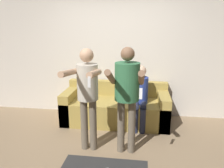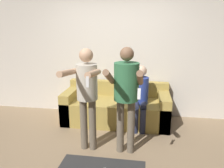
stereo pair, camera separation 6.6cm
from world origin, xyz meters
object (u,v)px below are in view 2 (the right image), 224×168
(couch, at_px, (116,108))
(person_standing_right, at_px, (126,89))
(person_standing_left, at_px, (87,89))
(person_seated, at_px, (140,94))

(couch, bearing_deg, person_standing_right, -75.20)
(couch, distance_m, person_standing_right, 1.35)
(person_standing_left, bearing_deg, person_seated, 50.30)
(person_standing_left, xyz_separation_m, person_seated, (0.76, 0.92, -0.33))
(couch, xyz_separation_m, person_standing_right, (0.29, -1.09, 0.73))
(person_seated, bearing_deg, person_standing_right, -101.39)
(person_standing_left, relative_size, person_standing_right, 0.98)
(person_standing_right, distance_m, person_seated, 1.00)
(person_standing_left, relative_size, person_seated, 1.34)
(couch, xyz_separation_m, person_standing_left, (-0.29, -1.10, 0.70))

